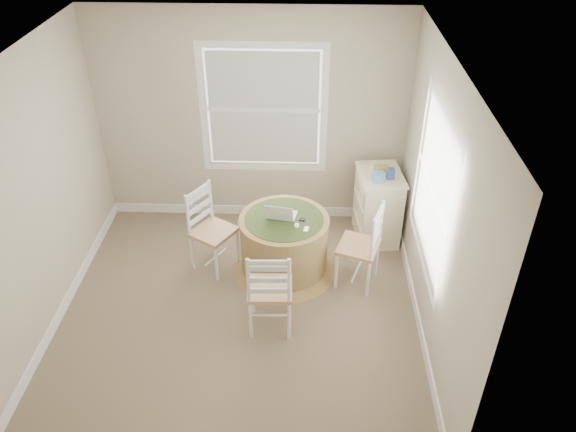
{
  "coord_description": "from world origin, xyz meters",
  "views": [
    {
      "loc": [
        0.65,
        -4.15,
        4.04
      ],
      "look_at": [
        0.48,
        0.45,
        0.9
      ],
      "focal_mm": 35.0,
      "sensor_mm": 36.0,
      "label": 1
    }
  ],
  "objects_px": {
    "round_table": "(284,242)",
    "chair_right": "(358,246)",
    "laptop": "(281,215)",
    "chair_left": "(213,231)",
    "chair_near": "(270,288)",
    "corner_chest": "(377,206)"
  },
  "relations": [
    {
      "from": "round_table",
      "to": "laptop",
      "type": "bearing_deg",
      "value": 142.79
    },
    {
      "from": "chair_near",
      "to": "chair_right",
      "type": "distance_m",
      "value": 1.12
    },
    {
      "from": "chair_near",
      "to": "laptop",
      "type": "bearing_deg",
      "value": -96.06
    },
    {
      "from": "chair_right",
      "to": "corner_chest",
      "type": "distance_m",
      "value": 0.88
    },
    {
      "from": "chair_left",
      "to": "corner_chest",
      "type": "relative_size",
      "value": 1.09
    },
    {
      "from": "round_table",
      "to": "chair_right",
      "type": "relative_size",
      "value": 1.2
    },
    {
      "from": "chair_left",
      "to": "laptop",
      "type": "height_order",
      "value": "chair_left"
    },
    {
      "from": "chair_left",
      "to": "corner_chest",
      "type": "bearing_deg",
      "value": -39.42
    },
    {
      "from": "laptop",
      "to": "corner_chest",
      "type": "distance_m",
      "value": 1.29
    },
    {
      "from": "chair_left",
      "to": "chair_near",
      "type": "bearing_deg",
      "value": -111.59
    },
    {
      "from": "chair_left",
      "to": "chair_right",
      "type": "xyz_separation_m",
      "value": [
        1.56,
        -0.2,
        0.0
      ]
    },
    {
      "from": "round_table",
      "to": "chair_left",
      "type": "xyz_separation_m",
      "value": [
        -0.77,
        0.04,
        0.1
      ]
    },
    {
      "from": "laptop",
      "to": "round_table",
      "type": "bearing_deg",
      "value": 141.52
    },
    {
      "from": "chair_right",
      "to": "chair_left",
      "type": "bearing_deg",
      "value": -78.2
    },
    {
      "from": "chair_near",
      "to": "corner_chest",
      "type": "height_order",
      "value": "chair_near"
    },
    {
      "from": "round_table",
      "to": "chair_right",
      "type": "bearing_deg",
      "value": -0.16
    },
    {
      "from": "round_table",
      "to": "laptop",
      "type": "distance_m",
      "value": 0.34
    },
    {
      "from": "laptop",
      "to": "corner_chest",
      "type": "xyz_separation_m",
      "value": [
        1.1,
        0.63,
        -0.28
      ]
    },
    {
      "from": "round_table",
      "to": "chair_right",
      "type": "distance_m",
      "value": 0.81
    },
    {
      "from": "corner_chest",
      "to": "round_table",
      "type": "bearing_deg",
      "value": -154.6
    },
    {
      "from": "chair_left",
      "to": "chair_right",
      "type": "relative_size",
      "value": 1.0
    },
    {
      "from": "chair_near",
      "to": "chair_right",
      "type": "bearing_deg",
      "value": -143.66
    }
  ]
}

